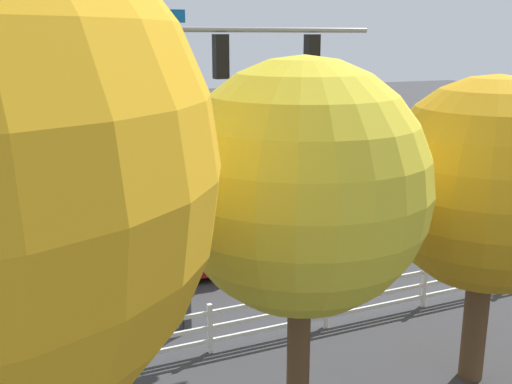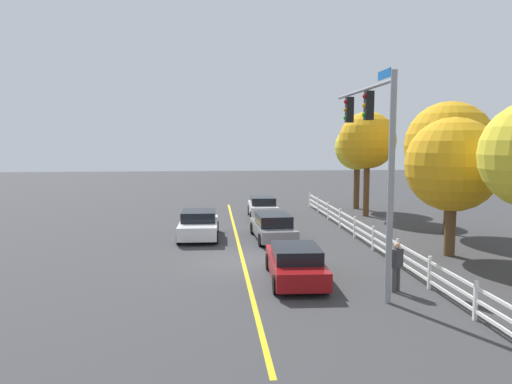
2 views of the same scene
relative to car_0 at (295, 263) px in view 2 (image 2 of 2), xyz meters
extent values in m
plane|color=#38383A|center=(-2.84, -1.71, -0.65)|extent=(120.00, 120.00, 0.00)
cube|color=gold|center=(-6.84, -1.71, -0.65)|extent=(28.00, 0.16, 0.01)
cylinder|color=gray|center=(2.61, 2.48, 2.94)|extent=(0.20, 0.20, 7.19)
cylinder|color=gray|center=(-0.49, 2.48, 6.24)|extent=(6.19, 0.12, 0.12)
cube|color=#0C59B2|center=(1.71, 2.50, 6.52)|extent=(1.10, 0.03, 0.28)
cube|color=black|center=(0.32, 2.48, 5.64)|extent=(0.32, 0.28, 1.00)
sphere|color=red|center=(0.32, 2.33, 5.96)|extent=(0.17, 0.17, 0.17)
sphere|color=orange|center=(0.32, 2.33, 5.64)|extent=(0.17, 0.17, 0.17)
sphere|color=#148C19|center=(0.32, 2.33, 5.32)|extent=(0.17, 0.17, 0.17)
cube|color=black|center=(-2.05, 2.48, 5.64)|extent=(0.32, 0.28, 1.00)
sphere|color=red|center=(-2.05, 2.33, 5.96)|extent=(0.17, 0.17, 0.17)
sphere|color=orange|center=(-2.05, 2.33, 5.64)|extent=(0.17, 0.17, 0.17)
sphere|color=#148C19|center=(-2.05, 2.33, 5.32)|extent=(0.17, 0.17, 0.17)
cube|color=maroon|center=(-0.05, 0.00, -0.12)|extent=(4.53, 1.96, 0.62)
cube|color=black|center=(0.17, -0.01, 0.43)|extent=(2.26, 1.70, 0.47)
cylinder|color=black|center=(-1.60, -0.78, -0.33)|extent=(0.65, 0.24, 0.64)
cylinder|color=black|center=(-1.54, 0.89, -0.33)|extent=(0.65, 0.24, 0.64)
cylinder|color=black|center=(1.44, -0.89, -0.33)|extent=(0.65, 0.24, 0.64)
cylinder|color=black|center=(1.50, 0.79, -0.33)|extent=(0.65, 0.24, 0.64)
cube|color=silver|center=(-14.28, 0.31, -0.08)|extent=(4.08, 1.81, 0.70)
cube|color=black|center=(-14.08, 0.31, 0.51)|extent=(1.91, 1.59, 0.49)
cylinder|color=black|center=(-15.67, -0.45, -0.33)|extent=(0.65, 0.24, 0.64)
cylinder|color=black|center=(-15.64, 1.14, -0.33)|extent=(0.65, 0.24, 0.64)
cylinder|color=black|center=(-12.93, -0.52, -0.33)|extent=(0.65, 0.24, 0.64)
cylinder|color=black|center=(-12.89, 1.08, -0.33)|extent=(0.65, 0.24, 0.64)
cube|color=slate|center=(-7.32, 0.09, -0.14)|extent=(4.65, 1.99, 0.57)
cube|color=black|center=(-7.09, 0.10, 0.43)|extent=(2.39, 1.71, 0.56)
cylinder|color=black|center=(-8.83, -0.81, -0.33)|extent=(0.65, 0.25, 0.64)
cylinder|color=black|center=(-8.91, 0.85, -0.33)|extent=(0.65, 0.25, 0.64)
cylinder|color=black|center=(-5.73, -0.67, -0.33)|extent=(0.65, 0.25, 0.64)
cylinder|color=black|center=(-5.80, 0.99, -0.33)|extent=(0.65, 0.25, 0.64)
cube|color=silver|center=(-7.99, -3.70, -0.09)|extent=(4.26, 2.03, 0.68)
cube|color=black|center=(-8.20, -3.70, 0.51)|extent=(2.16, 1.79, 0.52)
cylinder|color=black|center=(-6.53, -2.83, -0.33)|extent=(0.65, 0.24, 0.64)
cylinder|color=black|center=(-6.58, -4.64, -0.33)|extent=(0.65, 0.24, 0.64)
cylinder|color=black|center=(-9.40, -2.76, -0.33)|extent=(0.65, 0.24, 0.64)
cylinder|color=black|center=(-9.44, -4.57, -0.33)|extent=(0.65, 0.24, 0.64)
cylinder|color=#3F3F42|center=(1.63, 3.08, -0.23)|extent=(0.16, 0.16, 0.85)
cylinder|color=#3F3F42|center=(1.51, 3.24, -0.23)|extent=(0.16, 0.16, 0.85)
cube|color=#333338|center=(1.57, 3.16, 0.51)|extent=(0.44, 0.48, 0.62)
sphere|color=tan|center=(1.57, 3.16, 0.93)|extent=(0.22, 0.22, 0.22)
cube|color=white|center=(-18.84, 4.41, -0.08)|extent=(0.10, 0.10, 1.15)
cube|color=white|center=(-15.95, 4.41, -0.08)|extent=(0.10, 0.10, 1.15)
cube|color=white|center=(-13.06, 4.41, -0.08)|extent=(0.10, 0.10, 1.15)
cube|color=white|center=(-10.17, 4.41, -0.08)|extent=(0.10, 0.10, 1.15)
cube|color=white|center=(-7.28, 4.41, -0.08)|extent=(0.10, 0.10, 1.15)
cube|color=white|center=(-4.40, 4.41, -0.08)|extent=(0.10, 0.10, 1.15)
cube|color=white|center=(-1.51, 4.41, -0.08)|extent=(0.10, 0.10, 1.15)
cube|color=white|center=(1.38, 4.41, -0.08)|extent=(0.10, 0.10, 1.15)
cube|color=white|center=(4.27, 4.41, -0.08)|extent=(0.10, 0.10, 1.15)
cube|color=white|center=(-5.84, 4.41, 0.30)|extent=(26.00, 0.06, 0.09)
cube|color=white|center=(-5.84, 4.41, -0.05)|extent=(26.00, 0.06, 0.09)
cube|color=white|center=(-5.84, 4.41, -0.37)|extent=(26.00, 0.06, 0.09)
cylinder|color=brown|center=(-14.28, 7.29, 1.18)|extent=(0.41, 0.41, 3.67)
sphere|color=gold|center=(-14.28, 7.29, 4.43)|extent=(3.77, 3.77, 3.77)
cylinder|color=brown|center=(-8.07, 9.77, 0.86)|extent=(0.29, 0.29, 3.02)
sphere|color=gold|center=(-8.07, 9.77, 4.15)|extent=(4.73, 4.73, 4.73)
cylinder|color=brown|center=(-3.16, 7.45, 0.60)|extent=(0.47, 0.47, 2.50)
sphere|color=gold|center=(-3.16, 7.45, 3.39)|extent=(4.10, 4.10, 4.10)
cylinder|color=brown|center=(-17.80, 7.71, 1.01)|extent=(0.44, 0.44, 3.31)
sphere|color=yellow|center=(-17.80, 7.71, 3.90)|extent=(3.31, 3.31, 3.31)
camera|label=1|loc=(5.25, 15.71, 6.07)|focal=42.15mm
camera|label=2|loc=(16.77, -2.97, 4.44)|focal=33.60mm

